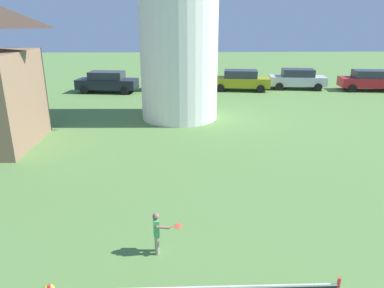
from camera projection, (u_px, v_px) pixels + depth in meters
The scene contains 6 objects.
player_far at pixel (158, 230), 8.38m from camera, with size 0.69×0.37×1.05m.
parked_car_black at pixel (107, 82), 27.15m from camera, with size 4.64×2.34×1.56m.
parked_car_green at pixel (172, 80), 27.95m from camera, with size 4.03×2.31×1.56m.
parked_car_mustard at pixel (240, 80), 27.91m from camera, with size 4.64×2.39×1.56m.
parked_car_silver at pixel (297, 79), 28.52m from camera, with size 4.49×2.36×1.56m.
parked_car_red at pixel (369, 80), 27.83m from camera, with size 4.54×2.30×1.56m.
Camera 1 is at (-0.73, -2.88, 5.23)m, focal length 33.84 mm.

